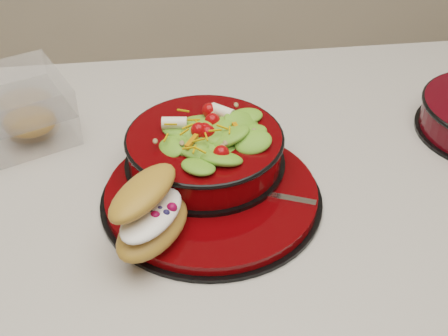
{
  "coord_description": "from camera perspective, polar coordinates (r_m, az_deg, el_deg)",
  "views": [
    {
      "loc": [
        -0.17,
        -0.71,
        1.47
      ],
      "look_at": [
        -0.09,
        -0.04,
        0.94
      ],
      "focal_mm": 50.0,
      "sensor_mm": 36.0,
      "label": 1
    }
  ],
  "objects": [
    {
      "name": "croissant",
      "position": [
        0.77,
        -6.65,
        -4.1
      ],
      "size": [
        0.13,
        0.16,
        0.08
      ],
      "rotation": [
        0.0,
        0.0,
        0.99
      ],
      "color": "#B17C36",
      "rests_on": "dinner_plate"
    },
    {
      "name": "fork",
      "position": [
        0.85,
        3.08,
        -2.3
      ],
      "size": [
        0.14,
        0.07,
        0.0
      ],
      "rotation": [
        0.0,
        0.0,
        1.17
      ],
      "color": "silver",
      "rests_on": "dinner_plate"
    },
    {
      "name": "salad_bowl",
      "position": [
        0.88,
        -1.79,
        2.23
      ],
      "size": [
        0.23,
        0.23,
        0.1
      ],
      "rotation": [
        0.0,
        0.0,
        -0.22
      ],
      "color": "black",
      "rests_on": "dinner_plate"
    },
    {
      "name": "dinner_plate",
      "position": [
        0.86,
        -1.09,
        -2.5
      ],
      "size": [
        0.31,
        0.31,
        0.02
      ],
      "rotation": [
        0.0,
        0.0,
        -0.39
      ],
      "color": "black",
      "rests_on": "island_counter"
    }
  ]
}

